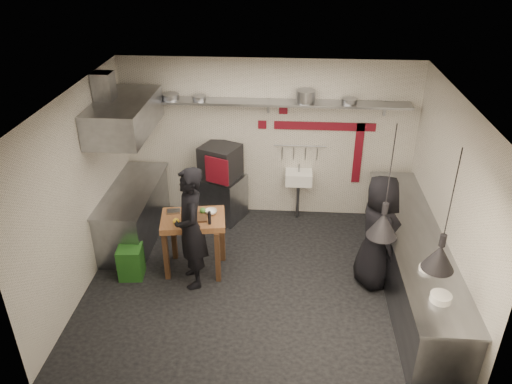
# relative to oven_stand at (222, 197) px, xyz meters

# --- Properties ---
(floor) EXTENTS (5.00, 5.00, 0.00)m
(floor) POSITION_rel_oven_stand_xyz_m (0.78, -1.81, -0.40)
(floor) COLOR black
(floor) RESTS_ON ground
(ceiling) EXTENTS (5.00, 5.00, 0.00)m
(ceiling) POSITION_rel_oven_stand_xyz_m (0.78, -1.81, 2.40)
(ceiling) COLOR beige
(ceiling) RESTS_ON floor
(wall_back) EXTENTS (5.00, 0.04, 2.80)m
(wall_back) POSITION_rel_oven_stand_xyz_m (0.78, 0.29, 1.00)
(wall_back) COLOR beige
(wall_back) RESTS_ON floor
(wall_front) EXTENTS (5.00, 0.04, 2.80)m
(wall_front) POSITION_rel_oven_stand_xyz_m (0.78, -3.91, 1.00)
(wall_front) COLOR beige
(wall_front) RESTS_ON floor
(wall_left) EXTENTS (0.04, 4.20, 2.80)m
(wall_left) POSITION_rel_oven_stand_xyz_m (-1.72, -1.81, 1.00)
(wall_left) COLOR beige
(wall_left) RESTS_ON floor
(wall_right) EXTENTS (0.04, 4.20, 2.80)m
(wall_right) POSITION_rel_oven_stand_xyz_m (3.28, -1.81, 1.00)
(wall_right) COLOR beige
(wall_right) RESTS_ON floor
(red_band_horiz) EXTENTS (1.70, 0.02, 0.14)m
(red_band_horiz) POSITION_rel_oven_stand_xyz_m (1.73, 0.27, 1.28)
(red_band_horiz) COLOR maroon
(red_band_horiz) RESTS_ON wall_back
(red_band_vert) EXTENTS (0.14, 0.02, 1.10)m
(red_band_vert) POSITION_rel_oven_stand_xyz_m (2.33, 0.27, 0.80)
(red_band_vert) COLOR maroon
(red_band_vert) RESTS_ON wall_back
(red_tile_a) EXTENTS (0.14, 0.02, 0.14)m
(red_tile_a) POSITION_rel_oven_stand_xyz_m (1.03, 0.27, 1.55)
(red_tile_a) COLOR maroon
(red_tile_a) RESTS_ON wall_back
(red_tile_b) EXTENTS (0.14, 0.02, 0.14)m
(red_tile_b) POSITION_rel_oven_stand_xyz_m (0.68, 0.27, 1.28)
(red_tile_b) COLOR maroon
(red_tile_b) RESTS_ON wall_back
(back_shelf) EXTENTS (4.60, 0.34, 0.04)m
(back_shelf) POSITION_rel_oven_stand_xyz_m (0.78, 0.11, 1.72)
(back_shelf) COLOR slate
(back_shelf) RESTS_ON wall_back
(shelf_bracket_left) EXTENTS (0.04, 0.06, 0.24)m
(shelf_bracket_left) POSITION_rel_oven_stand_xyz_m (-1.12, 0.26, 1.62)
(shelf_bracket_left) COLOR slate
(shelf_bracket_left) RESTS_ON wall_back
(shelf_bracket_mid) EXTENTS (0.04, 0.06, 0.24)m
(shelf_bracket_mid) POSITION_rel_oven_stand_xyz_m (0.78, 0.26, 1.62)
(shelf_bracket_mid) COLOR slate
(shelf_bracket_mid) RESTS_ON wall_back
(shelf_bracket_right) EXTENTS (0.04, 0.06, 0.24)m
(shelf_bracket_right) POSITION_rel_oven_stand_xyz_m (2.68, 0.26, 1.62)
(shelf_bracket_right) COLOR slate
(shelf_bracket_right) RESTS_ON wall_back
(pan_far_left) EXTENTS (0.30, 0.30, 0.09)m
(pan_far_left) POSITION_rel_oven_stand_xyz_m (-0.81, 0.11, 1.79)
(pan_far_left) COLOR slate
(pan_far_left) RESTS_ON back_shelf
(pan_mid_left) EXTENTS (0.28, 0.28, 0.07)m
(pan_mid_left) POSITION_rel_oven_stand_xyz_m (-0.34, 0.11, 1.78)
(pan_mid_left) COLOR slate
(pan_mid_left) RESTS_ON back_shelf
(stock_pot) EXTENTS (0.42, 0.42, 0.20)m
(stock_pot) POSITION_rel_oven_stand_xyz_m (1.39, 0.11, 1.84)
(stock_pot) COLOR slate
(stock_pot) RESTS_ON back_shelf
(pan_right) EXTENTS (0.29, 0.29, 0.08)m
(pan_right) POSITION_rel_oven_stand_xyz_m (2.08, 0.11, 1.78)
(pan_right) COLOR slate
(pan_right) RESTS_ON back_shelf
(oven_stand) EXTENTS (0.89, 0.86, 0.80)m
(oven_stand) POSITION_rel_oven_stand_xyz_m (0.00, 0.00, 0.00)
(oven_stand) COLOR slate
(oven_stand) RESTS_ON floor
(combi_oven) EXTENTS (0.77, 0.75, 0.58)m
(combi_oven) POSITION_rel_oven_stand_xyz_m (-0.01, -0.00, 0.69)
(combi_oven) COLOR black
(combi_oven) RESTS_ON oven_stand
(oven_door) EXTENTS (0.41, 0.20, 0.46)m
(oven_door) POSITION_rel_oven_stand_xyz_m (-0.02, -0.36, 0.69)
(oven_door) COLOR maroon
(oven_door) RESTS_ON combi_oven
(oven_glass) EXTENTS (0.37, 0.18, 0.34)m
(oven_glass) POSITION_rel_oven_stand_xyz_m (-0.02, -0.36, 0.69)
(oven_glass) COLOR black
(oven_glass) RESTS_ON oven_door
(hand_sink) EXTENTS (0.46, 0.34, 0.22)m
(hand_sink) POSITION_rel_oven_stand_xyz_m (1.33, 0.11, 0.38)
(hand_sink) COLOR white
(hand_sink) RESTS_ON wall_back
(sink_tap) EXTENTS (0.03, 0.03, 0.14)m
(sink_tap) POSITION_rel_oven_stand_xyz_m (1.33, 0.11, 0.56)
(sink_tap) COLOR slate
(sink_tap) RESTS_ON hand_sink
(sink_drain) EXTENTS (0.06, 0.06, 0.66)m
(sink_drain) POSITION_rel_oven_stand_xyz_m (1.33, 0.07, -0.06)
(sink_drain) COLOR slate
(sink_drain) RESTS_ON floor
(utensil_rail) EXTENTS (0.90, 0.02, 0.02)m
(utensil_rail) POSITION_rel_oven_stand_xyz_m (1.33, 0.25, 0.92)
(utensil_rail) COLOR slate
(utensil_rail) RESTS_ON wall_back
(counter_right) EXTENTS (0.70, 3.80, 0.90)m
(counter_right) POSITION_rel_oven_stand_xyz_m (2.93, -1.81, 0.05)
(counter_right) COLOR slate
(counter_right) RESTS_ON floor
(counter_right_top) EXTENTS (0.76, 3.90, 0.03)m
(counter_right_top) POSITION_rel_oven_stand_xyz_m (2.93, -1.81, 0.52)
(counter_right_top) COLOR slate
(counter_right_top) RESTS_ON counter_right
(plate_stack) EXTENTS (0.29, 0.29, 0.09)m
(plate_stack) POSITION_rel_oven_stand_xyz_m (2.90, -3.18, 0.57)
(plate_stack) COLOR white
(plate_stack) RESTS_ON counter_right_top
(small_bowl_right) EXTENTS (0.24, 0.24, 0.05)m
(small_bowl_right) POSITION_rel_oven_stand_xyz_m (2.88, -2.61, 0.56)
(small_bowl_right) COLOR white
(small_bowl_right) RESTS_ON counter_right_top
(counter_left) EXTENTS (0.70, 1.90, 0.90)m
(counter_left) POSITION_rel_oven_stand_xyz_m (-1.37, -0.76, 0.05)
(counter_left) COLOR slate
(counter_left) RESTS_ON floor
(counter_left_top) EXTENTS (0.76, 2.00, 0.03)m
(counter_left_top) POSITION_rel_oven_stand_xyz_m (-1.37, -0.76, 0.52)
(counter_left_top) COLOR slate
(counter_left_top) RESTS_ON counter_left
(extractor_hood) EXTENTS (0.78, 1.60, 0.50)m
(extractor_hood) POSITION_rel_oven_stand_xyz_m (-1.32, -0.76, 1.75)
(extractor_hood) COLOR slate
(extractor_hood) RESTS_ON ceiling
(hood_duct) EXTENTS (0.28, 0.28, 0.50)m
(hood_duct) POSITION_rel_oven_stand_xyz_m (-1.57, -0.76, 2.15)
(hood_duct) COLOR slate
(hood_duct) RESTS_ON ceiling
(green_bin) EXTENTS (0.38, 0.38, 0.50)m
(green_bin) POSITION_rel_oven_stand_xyz_m (-1.14, -1.81, -0.15)
(green_bin) COLOR #1E5419
(green_bin) RESTS_ON floor
(prep_table) EXTENTS (1.01, 0.77, 0.92)m
(prep_table) POSITION_rel_oven_stand_xyz_m (-0.21, -1.57, 0.06)
(prep_table) COLOR brown
(prep_table) RESTS_ON floor
(cutting_board) EXTENTS (0.41, 0.32, 0.02)m
(cutting_board) POSITION_rel_oven_stand_xyz_m (-0.18, -1.59, 0.53)
(cutting_board) COLOR #4C301D
(cutting_board) RESTS_ON prep_table
(pepper_mill) EXTENTS (0.06, 0.06, 0.20)m
(pepper_mill) POSITION_rel_oven_stand_xyz_m (0.06, -1.73, 0.62)
(pepper_mill) COLOR black
(pepper_mill) RESTS_ON prep_table
(lemon_a) EXTENTS (0.10, 0.10, 0.09)m
(lemon_a) POSITION_rel_oven_stand_xyz_m (-0.41, -1.76, 0.56)
(lemon_a) COLOR yellow
(lemon_a) RESTS_ON prep_table
(lemon_b) EXTENTS (0.08, 0.08, 0.07)m
(lemon_b) POSITION_rel_oven_stand_xyz_m (-0.30, -1.73, 0.56)
(lemon_b) COLOR yellow
(lemon_b) RESTS_ON prep_table
(veg_ball) EXTENTS (0.12, 0.12, 0.09)m
(veg_ball) POSITION_rel_oven_stand_xyz_m (-0.08, -1.45, 0.57)
(veg_ball) COLOR #417D30
(veg_ball) RESTS_ON prep_table
(steel_tray) EXTENTS (0.22, 0.17, 0.03)m
(steel_tray) POSITION_rel_oven_stand_xyz_m (-0.52, -1.45, 0.54)
(steel_tray) COLOR slate
(steel_tray) RESTS_ON prep_table
(bowl) EXTENTS (0.23, 0.23, 0.06)m
(bowl) POSITION_rel_oven_stand_xyz_m (0.04, -1.44, 0.55)
(bowl) COLOR white
(bowl) RESTS_ON prep_table
(heat_lamp_near) EXTENTS (0.40, 0.40, 1.42)m
(heat_lamp_near) POSITION_rel_oven_stand_xyz_m (2.29, -2.57, 1.69)
(heat_lamp_near) COLOR black
(heat_lamp_near) RESTS_ON ceiling
(heat_lamp_far) EXTENTS (0.40, 0.40, 1.42)m
(heat_lamp_far) POSITION_rel_oven_stand_xyz_m (2.79, -3.18, 1.69)
(heat_lamp_far) COLOR black
(heat_lamp_far) RESTS_ON ceiling
(chef_left) EXTENTS (0.62, 0.77, 1.84)m
(chef_left) POSITION_rel_oven_stand_xyz_m (-0.19, -1.87, 0.52)
(chef_left) COLOR black
(chef_left) RESTS_ON floor
(chef_right) EXTENTS (0.75, 0.96, 1.72)m
(chef_right) POSITION_rel_oven_stand_xyz_m (2.43, -1.69, 0.46)
(chef_right) COLOR black
(chef_right) RESTS_ON floor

